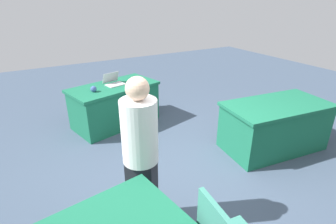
# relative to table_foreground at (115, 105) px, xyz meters

# --- Properties ---
(ground_plane) EXTENTS (14.40, 14.40, 0.00)m
(ground_plane) POSITION_rel_table_foreground_xyz_m (-0.20, 1.98, -0.38)
(ground_plane) COLOR #3D4C60
(table_foreground) EXTENTS (1.69, 1.15, 0.75)m
(table_foreground) POSITION_rel_table_foreground_xyz_m (0.00, 0.00, 0.00)
(table_foreground) COLOR #196647
(table_foreground) RESTS_ON ground
(table_mid_right) EXTENTS (1.68, 1.01, 0.75)m
(table_mid_right) POSITION_rel_table_foreground_xyz_m (-1.87, 2.04, 0.00)
(table_mid_right) COLOR #196647
(table_mid_right) RESTS_ON ground
(person_attendee_standing) EXTENTS (0.48, 0.48, 1.61)m
(person_attendee_standing) POSITION_rel_table_foreground_xyz_m (0.54, 2.42, 0.52)
(person_attendee_standing) COLOR #26262D
(person_attendee_standing) RESTS_ON ground
(laptop_silver) EXTENTS (0.38, 0.36, 0.21)m
(laptop_silver) POSITION_rel_table_foreground_xyz_m (-0.04, -0.06, 0.41)
(laptop_silver) COLOR silver
(laptop_silver) RESTS_ON table_foreground
(yarn_ball) EXTENTS (0.10, 0.10, 0.10)m
(yarn_ball) POSITION_rel_table_foreground_xyz_m (0.39, 0.16, 0.42)
(yarn_ball) COLOR #3F5999
(yarn_ball) RESTS_ON table_foreground
(scissors_red) EXTENTS (0.17, 0.13, 0.01)m
(scissors_red) POSITION_rel_table_foreground_xyz_m (-0.52, -0.07, 0.38)
(scissors_red) COLOR red
(scissors_red) RESTS_ON table_foreground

